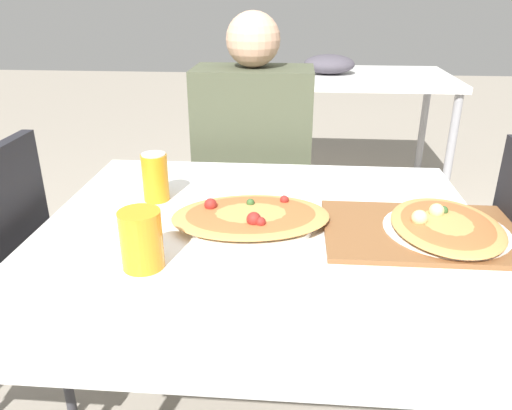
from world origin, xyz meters
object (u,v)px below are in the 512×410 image
at_px(dining_table, 261,260).
at_px(person_seated, 253,156).
at_px(drink_glass, 141,240).
at_px(pizza_main, 251,218).
at_px(pizza_second, 446,227).
at_px(chair_far_seated, 256,189).
at_px(soda_can, 155,177).

height_order(dining_table, person_seated, person_seated).
relative_size(person_seated, drink_glass, 9.93).
height_order(pizza_main, pizza_second, pizza_second).
xyz_separation_m(chair_far_seated, pizza_main, (0.05, -0.78, 0.24)).
distance_m(person_seated, pizza_second, 0.83).
height_order(dining_table, drink_glass, drink_glass).
xyz_separation_m(person_seated, pizza_second, (0.49, -0.67, 0.06)).
xyz_separation_m(drink_glass, pizza_second, (0.63, 0.19, -0.04)).
distance_m(dining_table, soda_can, 0.35).
height_order(soda_can, pizza_second, soda_can).
distance_m(dining_table, chair_far_seated, 0.82).
relative_size(soda_can, pizza_second, 0.41).
bearing_deg(chair_far_seated, soda_can, 72.21).
xyz_separation_m(soda_can, pizza_second, (0.69, -0.15, -0.04)).
bearing_deg(chair_far_seated, pizza_second, 121.76).
bearing_deg(pizza_main, drink_glass, -134.16).
bearing_deg(pizza_main, pizza_second, -1.69).
xyz_separation_m(dining_table, person_seated, (-0.08, 0.68, 0.03)).
bearing_deg(dining_table, soda_can, 150.85).
bearing_deg(pizza_second, drink_glass, -163.46).
relative_size(pizza_main, soda_can, 3.19).
bearing_deg(dining_table, person_seated, 96.54).
height_order(dining_table, chair_far_seated, chair_far_seated).
height_order(person_seated, pizza_main, person_seated).
distance_m(person_seated, pizza_main, 0.66).
height_order(chair_far_seated, pizza_second, chair_far_seated).
bearing_deg(chair_far_seated, dining_table, 95.59).
xyz_separation_m(soda_can, drink_glass, (0.06, -0.33, -0.00)).
bearing_deg(pizza_main, soda_can, 152.47).
xyz_separation_m(chair_far_seated, pizza_second, (0.49, -0.79, 0.24)).
xyz_separation_m(person_seated, drink_glass, (-0.14, -0.86, 0.10)).
bearing_deg(soda_can, pizza_main, -27.53).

